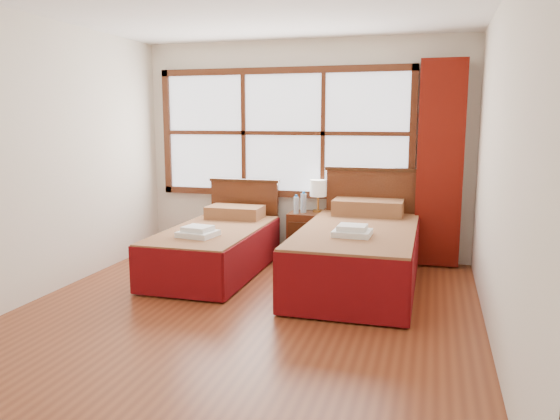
# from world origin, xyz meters

# --- Properties ---
(floor) EXTENTS (4.50, 4.50, 0.00)m
(floor) POSITION_xyz_m (0.00, 0.00, 0.00)
(floor) COLOR brown
(floor) RESTS_ON ground
(wall_back) EXTENTS (4.00, 0.00, 4.00)m
(wall_back) POSITION_xyz_m (0.00, 2.25, 1.30)
(wall_back) COLOR silver
(wall_back) RESTS_ON floor
(wall_left) EXTENTS (0.00, 4.50, 4.50)m
(wall_left) POSITION_xyz_m (-2.00, 0.00, 1.30)
(wall_left) COLOR silver
(wall_left) RESTS_ON floor
(wall_right) EXTENTS (0.00, 4.50, 4.50)m
(wall_right) POSITION_xyz_m (2.00, 0.00, 1.30)
(wall_right) COLOR silver
(wall_right) RESTS_ON floor
(window) EXTENTS (3.16, 0.06, 1.56)m
(window) POSITION_xyz_m (-0.25, 2.21, 1.50)
(window) COLOR white
(window) RESTS_ON wall_back
(curtain) EXTENTS (0.50, 0.16, 2.30)m
(curtain) POSITION_xyz_m (1.60, 2.11, 1.17)
(curtain) COLOR maroon
(curtain) RESTS_ON wall_back
(bed_left) EXTENTS (0.97, 1.99, 0.93)m
(bed_left) POSITION_xyz_m (-0.73, 1.20, 0.29)
(bed_left) COLOR #391C0B
(bed_left) RESTS_ON floor
(bed_right) EXTENTS (1.14, 2.21, 1.11)m
(bed_right) POSITION_xyz_m (0.84, 1.20, 0.34)
(bed_right) COLOR #391C0B
(bed_right) RESTS_ON floor
(nightstand) EXTENTS (0.43, 0.43, 0.57)m
(nightstand) POSITION_xyz_m (0.11, 1.99, 0.29)
(nightstand) COLOR #4F2311
(nightstand) RESTS_ON floor
(towels_left) EXTENTS (0.40, 0.36, 0.11)m
(towels_left) POSITION_xyz_m (-0.73, 0.73, 0.54)
(towels_left) COLOR white
(towels_left) RESTS_ON bed_left
(towels_right) EXTENTS (0.36, 0.31, 0.10)m
(towels_right) POSITION_xyz_m (0.83, 0.74, 0.64)
(towels_right) COLOR white
(towels_right) RESTS_ON bed_right
(lamp) EXTENTS (0.20, 0.20, 0.38)m
(lamp) POSITION_xyz_m (0.22, 2.10, 0.84)
(lamp) COLOR #C68C3F
(lamp) RESTS_ON nightstand
(bottle_near) EXTENTS (0.06, 0.06, 0.22)m
(bottle_near) POSITION_xyz_m (-0.00, 1.90, 0.67)
(bottle_near) COLOR #A4BCD3
(bottle_near) RESTS_ON nightstand
(bottle_far) EXTENTS (0.07, 0.07, 0.26)m
(bottle_far) POSITION_xyz_m (0.07, 1.99, 0.69)
(bottle_far) COLOR #A4BCD3
(bottle_far) RESTS_ON nightstand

